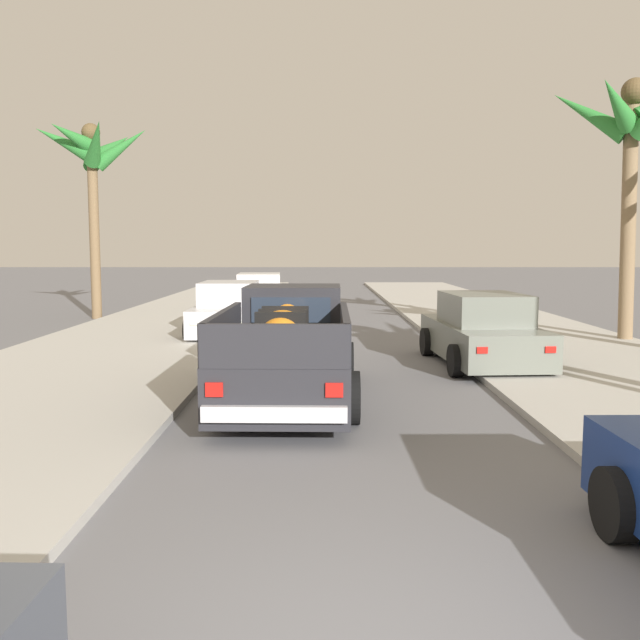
{
  "coord_description": "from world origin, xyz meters",
  "views": [
    {
      "loc": [
        -0.43,
        -3.63,
        2.51
      ],
      "look_at": [
        -0.38,
        8.41,
        1.2
      ],
      "focal_mm": 37.83,
      "sensor_mm": 36.0,
      "label": 1
    }
  ],
  "objects_px": {
    "palm_tree_left_mid": "(628,131)",
    "palm_tree_left_fore": "(90,158)",
    "car_left_near": "(479,332)",
    "pickup_truck": "(286,350)",
    "car_left_far": "(226,311)",
    "car_right_near": "(257,296)"
  },
  "relations": [
    {
      "from": "palm_tree_left_mid",
      "to": "palm_tree_left_fore",
      "type": "bearing_deg",
      "value": 158.9
    },
    {
      "from": "car_left_near",
      "to": "palm_tree_left_mid",
      "type": "xyz_separation_m",
      "value": [
        4.5,
        3.38,
        4.74
      ]
    },
    {
      "from": "pickup_truck",
      "to": "palm_tree_left_fore",
      "type": "xyz_separation_m",
      "value": [
        -7.3,
        12.71,
        4.75
      ]
    },
    {
      "from": "car_left_near",
      "to": "car_left_far",
      "type": "distance_m",
      "value": 7.61
    },
    {
      "from": "pickup_truck",
      "to": "car_left_near",
      "type": "height_order",
      "value": "pickup_truck"
    },
    {
      "from": "car_left_near",
      "to": "car_left_far",
      "type": "xyz_separation_m",
      "value": [
        -6.01,
        4.66,
        0.0
      ]
    },
    {
      "from": "car_left_near",
      "to": "palm_tree_left_mid",
      "type": "height_order",
      "value": "palm_tree_left_mid"
    },
    {
      "from": "car_right_near",
      "to": "palm_tree_left_fore",
      "type": "bearing_deg",
      "value": -167.82
    },
    {
      "from": "pickup_truck",
      "to": "palm_tree_left_fore",
      "type": "height_order",
      "value": "palm_tree_left_fore"
    },
    {
      "from": "car_left_near",
      "to": "palm_tree_left_fore",
      "type": "distance_m",
      "value": 15.5
    },
    {
      "from": "car_left_far",
      "to": "palm_tree_left_mid",
      "type": "relative_size",
      "value": 0.63
    },
    {
      "from": "car_right_near",
      "to": "car_left_far",
      "type": "distance_m",
      "value": 6.02
    },
    {
      "from": "pickup_truck",
      "to": "palm_tree_left_mid",
      "type": "height_order",
      "value": "palm_tree_left_mid"
    },
    {
      "from": "car_right_near",
      "to": "car_left_far",
      "type": "relative_size",
      "value": 1.01
    },
    {
      "from": "palm_tree_left_fore",
      "to": "car_left_near",
      "type": "bearing_deg",
      "value": -40.03
    },
    {
      "from": "car_right_near",
      "to": "palm_tree_left_fore",
      "type": "distance_m",
      "value": 7.49
    },
    {
      "from": "car_right_near",
      "to": "car_left_far",
      "type": "height_order",
      "value": "same"
    },
    {
      "from": "car_left_near",
      "to": "car_right_near",
      "type": "bearing_deg",
      "value": 118.1
    },
    {
      "from": "car_right_near",
      "to": "palm_tree_left_mid",
      "type": "bearing_deg",
      "value": -35.55
    },
    {
      "from": "car_left_near",
      "to": "car_left_far",
      "type": "bearing_deg",
      "value": 142.22
    },
    {
      "from": "car_left_far",
      "to": "palm_tree_left_mid",
      "type": "xyz_separation_m",
      "value": [
        10.52,
        -1.28,
        4.74
      ]
    },
    {
      "from": "car_left_near",
      "to": "car_left_far",
      "type": "relative_size",
      "value": 1.01
    }
  ]
}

